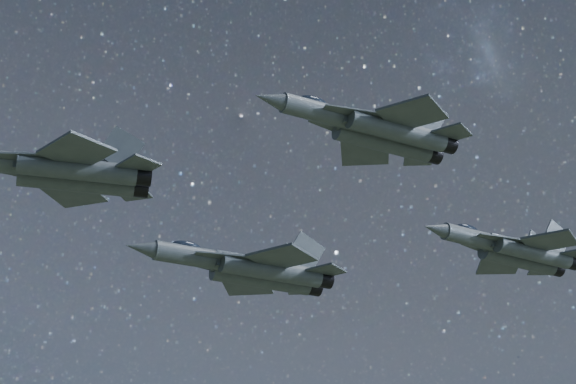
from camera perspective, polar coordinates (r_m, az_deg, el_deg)
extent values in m
cube|color=#384147|center=(73.50, -12.68, 1.32)|extent=(8.50, 1.93, 1.34)
cylinder|color=#384147|center=(72.37, -12.36, 1.32)|extent=(8.71, 2.00, 1.60)
cylinder|color=#384147|center=(74.22, -12.43, 0.61)|extent=(8.71, 2.00, 1.60)
cylinder|color=black|center=(72.51, -8.64, 0.93)|extent=(1.40, 1.54, 1.48)
cylinder|color=black|center=(74.36, -8.80, 0.24)|extent=(1.40, 1.54, 1.48)
cube|color=#384147|center=(72.35, -15.40, 2.03)|extent=(5.47, 2.36, 0.12)
cube|color=#384147|center=(74.84, -15.39, 1.07)|extent=(5.46, 1.90, 0.12)
cube|color=#384147|center=(70.26, -12.43, 2.37)|extent=(5.58, 5.77, 0.21)
cube|color=#384147|center=(76.55, -12.64, -0.03)|extent=(5.73, 5.86, 0.21)
cube|color=#384147|center=(71.38, -8.85, 1.58)|extent=(3.28, 3.37, 0.15)
cube|color=#384147|center=(75.63, -9.19, -0.01)|extent=(3.38, 3.44, 0.15)
cube|color=#384147|center=(73.08, -9.88, 2.53)|extent=(3.57, 0.62, 3.66)
cube|color=#384147|center=(75.37, -10.04, 1.63)|extent=(3.58, 0.50, 3.66)
cylinder|color=#384147|center=(83.73, -5.22, -3.90)|extent=(8.42, 2.99, 1.74)
cone|color=#384147|center=(82.23, -8.72, -3.28)|extent=(2.88, 1.95, 1.56)
ellipsoid|color=#19202D|center=(83.64, -6.06, -3.21)|extent=(2.80, 1.56, 0.86)
cube|color=#384147|center=(85.68, -1.58, -4.55)|extent=(9.29, 3.06, 1.45)
cylinder|color=#384147|center=(84.71, -1.00, -4.67)|extent=(9.52, 3.16, 1.74)
cylinder|color=#384147|center=(86.62, -1.61, -5.15)|extent=(9.52, 3.16, 1.74)
cylinder|color=black|center=(86.79, 2.11, -5.18)|extent=(1.68, 1.81, 1.61)
cylinder|color=black|center=(88.66, 1.45, -5.64)|extent=(1.68, 1.81, 1.61)
cube|color=#384147|center=(83.01, -3.56, -3.86)|extent=(5.84, 1.45, 0.13)
cube|color=#384147|center=(85.64, -4.31, -4.53)|extent=(5.87, 3.12, 0.13)
cube|color=#384147|center=(82.44, -0.38, -3.90)|extent=(6.34, 6.40, 0.22)
cube|color=#384147|center=(88.93, -2.43, -5.53)|extent=(5.78, 6.08, 0.22)
cube|color=#384147|center=(85.47, 2.28, -4.69)|extent=(3.75, 3.78, 0.17)
cube|color=#384147|center=(89.77, 0.78, -5.75)|extent=(3.40, 3.53, 0.17)
cube|color=#384147|center=(86.53, 1.05, -3.62)|extent=(3.89, 0.65, 3.97)
cube|color=#384147|center=(88.86, 0.26, -4.23)|extent=(3.81, 1.08, 3.97)
cylinder|color=#384147|center=(62.57, 2.31, 4.64)|extent=(6.52, 2.53, 1.34)
cone|color=#384147|center=(60.91, -1.10, 5.53)|extent=(2.26, 1.58, 1.21)
ellipsoid|color=#19202D|center=(62.46, 1.47, 5.37)|extent=(2.19, 1.28, 0.66)
cube|color=#384147|center=(64.60, 5.79, 3.67)|extent=(7.19, 2.61, 1.12)
cylinder|color=#384147|center=(63.96, 6.48, 3.63)|extent=(7.37, 2.69, 1.34)
cylinder|color=#384147|center=(65.21, 5.66, 2.98)|extent=(7.37, 2.69, 1.34)
cylinder|color=black|center=(66.01, 9.37, 2.84)|extent=(1.34, 1.43, 1.24)
cylinder|color=black|center=(67.23, 8.52, 2.22)|extent=(1.34, 1.43, 1.24)
cube|color=#384147|center=(62.34, 4.09, 4.70)|extent=(4.48, 0.96, 0.10)
cube|color=#384147|center=(64.07, 3.02, 3.77)|extent=(4.51, 2.55, 0.10)
cube|color=#384147|center=(62.48, 7.38, 4.62)|extent=(4.92, 4.95, 0.17)
cube|color=#384147|center=(66.74, 4.58, 2.39)|extent=(4.39, 4.64, 0.17)
cube|color=#384147|center=(65.13, 9.69, 3.45)|extent=(2.91, 2.93, 0.13)
cube|color=#384147|center=(67.93, 7.73, 2.02)|extent=(2.58, 2.69, 0.13)
cube|color=#384147|center=(65.88, 8.34, 4.45)|extent=(3.00, 0.53, 3.07)
cube|color=#384147|center=(67.39, 7.30, 3.65)|extent=(2.92, 0.94, 3.07)
cylinder|color=#384147|center=(77.82, 11.18, -2.77)|extent=(6.70, 2.89, 1.38)
cone|color=#384147|center=(75.27, 8.70, -2.16)|extent=(2.36, 1.71, 1.24)
ellipsoid|color=#19202D|center=(77.43, 10.53, -2.17)|extent=(2.27, 1.40, 0.68)
cube|color=#384147|center=(80.73, 13.68, -3.40)|extent=(7.38, 3.00, 1.15)
cylinder|color=#384147|center=(80.23, 14.32, -3.49)|extent=(7.56, 3.09, 1.38)
cylinder|color=#384147|center=(81.41, 13.48, -3.91)|extent=(7.56, 3.09, 1.38)
cylinder|color=black|center=(82.99, 16.38, -3.98)|extent=(1.42, 1.51, 1.28)
cylinder|color=black|center=(84.12, 15.54, -4.38)|extent=(1.42, 1.51, 1.28)
cube|color=#384147|center=(77.97, 12.64, -2.75)|extent=(4.65, 1.18, 0.11)
cube|color=#384147|center=(79.59, 11.51, -3.34)|extent=(4.60, 2.80, 0.11)
cube|color=#384147|center=(78.80, 15.26, -2.83)|extent=(5.08, 5.07, 0.18)
cube|color=#384147|center=(82.80, 12.39, -4.26)|extent=(4.40, 4.68, 0.18)
cube|color=#384147|center=(84.70, 14.82, -4.49)|extent=(2.58, 2.70, 0.13)
cube|color=#384147|center=(82.43, 15.61, -2.67)|extent=(3.07, 0.62, 3.16)
cube|color=#384147|center=(83.86, 14.56, -3.19)|extent=(2.97, 1.10, 3.16)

